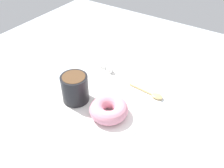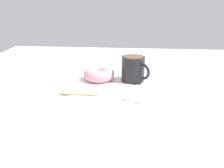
{
  "view_description": "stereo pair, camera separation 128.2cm",
  "coord_description": "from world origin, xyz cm",
  "px_view_note": "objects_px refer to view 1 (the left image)",
  "views": [
    {
      "loc": [
        33.28,
        -46.9,
        49.56
      ],
      "look_at": [
        0.28,
        2.61,
        2.3
      ],
      "focal_mm": 40.0,
      "sensor_mm": 36.0,
      "label": 1
    },
    {
      "loc": [
        -5.9,
        73.32,
        28.6
      ],
      "look_at": [
        0.28,
        2.61,
        2.3
      ],
      "focal_mm": 40.0,
      "sensor_mm": 36.0,
      "label": 2
    }
  ],
  "objects_px": {
    "sugar_cube_extra": "(104,65)",
    "donut": "(109,109)",
    "coffee_cup": "(75,87)",
    "spoon": "(153,94)",
    "sugar_cube": "(110,70)"
  },
  "relations": [
    {
      "from": "coffee_cup",
      "to": "sugar_cube_extra",
      "type": "relative_size",
      "value": 4.77
    },
    {
      "from": "donut",
      "to": "spoon",
      "type": "xyz_separation_m",
      "value": [
        0.06,
        0.14,
        -0.02
      ]
    },
    {
      "from": "sugar_cube_extra",
      "to": "donut",
      "type": "bearing_deg",
      "value": -51.48
    },
    {
      "from": "sugar_cube",
      "to": "sugar_cube_extra",
      "type": "relative_size",
      "value": 0.9
    },
    {
      "from": "spoon",
      "to": "sugar_cube",
      "type": "relative_size",
      "value": 6.54
    },
    {
      "from": "spoon",
      "to": "sugar_cube_extra",
      "type": "bearing_deg",
      "value": 168.88
    },
    {
      "from": "donut",
      "to": "sugar_cube_extra",
      "type": "bearing_deg",
      "value": 128.52
    },
    {
      "from": "coffee_cup",
      "to": "spoon",
      "type": "bearing_deg",
      "value": 37.24
    },
    {
      "from": "spoon",
      "to": "donut",
      "type": "bearing_deg",
      "value": -114.92
    },
    {
      "from": "spoon",
      "to": "sugar_cube",
      "type": "distance_m",
      "value": 0.18
    },
    {
      "from": "sugar_cube",
      "to": "sugar_cube_extra",
      "type": "height_order",
      "value": "sugar_cube_extra"
    },
    {
      "from": "donut",
      "to": "sugar_cube",
      "type": "height_order",
      "value": "donut"
    },
    {
      "from": "coffee_cup",
      "to": "spoon",
      "type": "distance_m",
      "value": 0.23
    },
    {
      "from": "sugar_cube",
      "to": "sugar_cube_extra",
      "type": "distance_m",
      "value": 0.04
    },
    {
      "from": "donut",
      "to": "sugar_cube_extra",
      "type": "distance_m",
      "value": 0.23
    }
  ]
}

